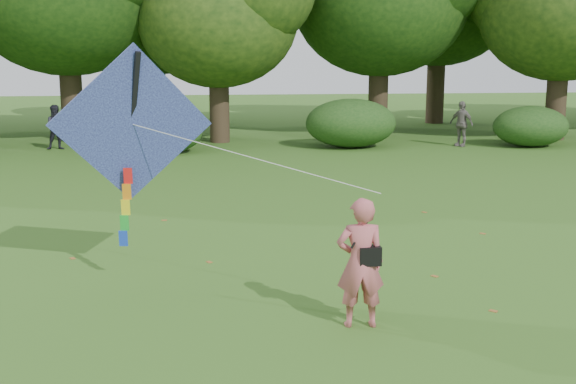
{
  "coord_description": "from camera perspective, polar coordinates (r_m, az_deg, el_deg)",
  "views": [
    {
      "loc": [
        -2.29,
        -9.39,
        3.81
      ],
      "look_at": [
        -1.1,
        2.0,
        1.5
      ],
      "focal_mm": 45.0,
      "sensor_mm": 36.0,
      "label": 1
    }
  ],
  "objects": [
    {
      "name": "ground",
      "position": [
        10.39,
        7.29,
        -10.2
      ],
      "size": [
        100.0,
        100.0,
        0.0
      ],
      "primitive_type": "plane",
      "color": "#265114",
      "rests_on": "ground"
    },
    {
      "name": "crossbody_bag",
      "position": [
        9.92,
        6.45,
        -4.94
      ],
      "size": [
        0.43,
        0.2,
        0.72
      ],
      "color": "black",
      "rests_on": "ground"
    },
    {
      "name": "shrub_band",
      "position": [
        27.2,
        -2.66,
        5.14
      ],
      "size": [
        39.15,
        3.22,
        1.88
      ],
      "color": "#264919",
      "rests_on": "ground"
    },
    {
      "name": "fallen_leaves",
      "position": [
        12.42,
        4.37,
        -6.47
      ],
      "size": [
        8.94,
        9.74,
        0.01
      ],
      "color": "brown",
      "rests_on": "ground"
    },
    {
      "name": "bystander_right",
      "position": [
        28.96,
        13.52,
        5.27
      ],
      "size": [
        0.96,
        1.08,
        1.76
      ],
      "primitive_type": "imported",
      "rotation": [
        0.0,
        0.0,
        -0.93
      ],
      "color": "slate",
      "rests_on": "ground"
    },
    {
      "name": "flying_kite",
      "position": [
        11.75,
        -12.21,
        5.07
      ],
      "size": [
        4.76,
        2.75,
        3.28
      ],
      "color": "#234698",
      "rests_on": "ground"
    },
    {
      "name": "tree_line",
      "position": [
        32.57,
        1.04,
        14.54
      ],
      "size": [
        54.7,
        15.3,
        9.48
      ],
      "color": "#3A2D1E",
      "rests_on": "ground"
    },
    {
      "name": "bystander_left",
      "position": [
        28.62,
        -17.81,
        4.89
      ],
      "size": [
        0.94,
        0.8,
        1.68
      ],
      "primitive_type": "imported",
      "rotation": [
        0.0,
        0.0,
        0.22
      ],
      "color": "#22212C",
      "rests_on": "ground"
    },
    {
      "name": "man_kite_flyer",
      "position": [
        9.96,
        5.74,
        -5.58
      ],
      "size": [
        0.68,
        0.46,
        1.82
      ],
      "primitive_type": "imported",
      "rotation": [
        0.0,
        0.0,
        3.11
      ],
      "color": "#C05A61",
      "rests_on": "ground"
    }
  ]
}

